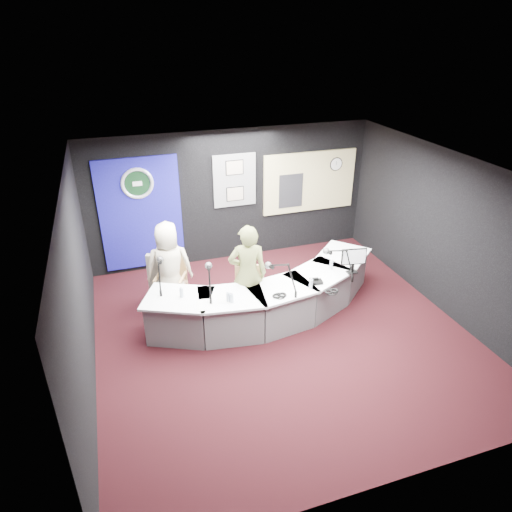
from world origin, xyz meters
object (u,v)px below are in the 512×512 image
object	(u,v)px
broadcast_desk	(269,298)
armchair_left	(171,283)
armchair_right	(248,296)
person_man	(169,267)
person_woman	(248,274)

from	to	relation	value
broadcast_desk	armchair_left	xyz separation A→B (m)	(-1.57, 0.83, 0.14)
armchair_right	person_man	xyz separation A→B (m)	(-1.20, 0.78, 0.36)
broadcast_desk	person_woman	world-z (taller)	person_woman
broadcast_desk	armchair_right	world-z (taller)	armchair_right
broadcast_desk	armchair_left	size ratio (longest dim) A/B	4.40
armchair_left	person_man	world-z (taller)	person_man
person_woman	person_man	bearing A→B (deg)	-19.31
broadcast_desk	person_man	size ratio (longest dim) A/B	2.71
armchair_left	armchair_right	xyz separation A→B (m)	(1.20, -0.78, -0.04)
armchair_left	armchair_right	bearing A→B (deg)	-7.86
person_man	person_woman	xyz separation A→B (m)	(1.20, -0.78, 0.06)
armchair_left	armchair_right	distance (m)	1.44
person_man	person_woman	bearing A→B (deg)	153.87
broadcast_desk	armchair_left	bearing A→B (deg)	152.20
armchair_left	broadcast_desk	bearing A→B (deg)	-2.54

